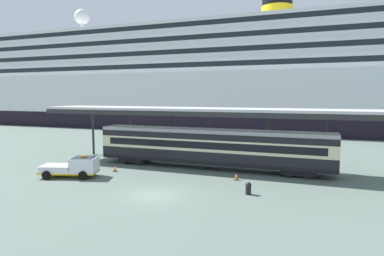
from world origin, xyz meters
name	(u,v)px	position (x,y,z in m)	size (l,w,h in m)	color
ground_plane	(154,195)	(0.00, 0.00, 0.00)	(400.00, 400.00, 0.00)	#57665D
cruise_ship	(270,80)	(1.47, 53.81, 10.90)	(179.36, 25.96, 31.50)	black
platform_canopy	(212,111)	(1.25, 10.84, 5.94)	(38.82, 5.30, 6.26)	silver
train_carriage	(210,147)	(1.25, 10.38, 2.31)	(24.45, 2.81, 4.11)	black
service_truck	(74,167)	(-9.52, 2.49, 0.99)	(5.57, 3.57, 2.02)	white
traffic_cone_near	(236,177)	(4.85, 6.68, 0.32)	(0.36, 0.36, 0.65)	black
traffic_cone_mid	(115,168)	(-7.31, 5.74, 0.30)	(0.36, 0.36, 0.62)	black
quay_bollard	(248,188)	(6.71, 2.71, 0.52)	(0.48, 0.48, 0.96)	black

